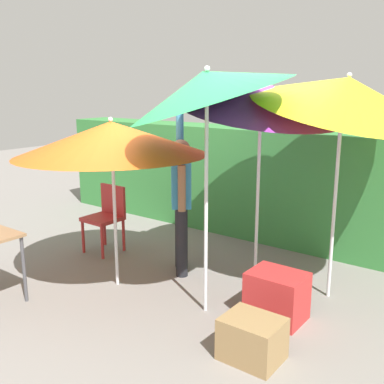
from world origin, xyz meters
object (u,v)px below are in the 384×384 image
object	(u,v)px
umbrella_orange	(263,97)
person_vendor	(181,196)
umbrella_yellow	(346,94)
umbrella_rainbow	(111,139)
umbrella_navy	(207,87)
crate_cardboard	(252,339)
cooler_box	(277,296)
chair_plastic	(107,214)

from	to	relation	value
umbrella_orange	person_vendor	bearing A→B (deg)	-161.42
umbrella_orange	person_vendor	distance (m)	1.47
umbrella_yellow	person_vendor	size ratio (longest dim) A/B	1.36
umbrella_rainbow	umbrella_yellow	distance (m)	2.40
umbrella_navy	crate_cardboard	world-z (taller)	umbrella_navy
umbrella_navy	cooler_box	world-z (taller)	umbrella_navy
umbrella_rainbow	cooler_box	distance (m)	2.32
umbrella_yellow	crate_cardboard	xyz separation A→B (m)	(-0.10, -1.53, -1.94)
umbrella_orange	crate_cardboard	xyz separation A→B (m)	(0.71, -1.37, -1.90)
umbrella_yellow	crate_cardboard	distance (m)	2.47
cooler_box	umbrella_rainbow	bearing A→B (deg)	-167.92
umbrella_yellow	cooler_box	bearing A→B (deg)	-106.92
umbrella_yellow	umbrella_navy	distance (m)	1.41
umbrella_orange	umbrella_yellow	bearing A→B (deg)	10.86
cooler_box	crate_cardboard	size ratio (longest dim) A/B	1.10
umbrella_navy	umbrella_yellow	bearing A→B (deg)	52.51
umbrella_rainbow	umbrella_navy	size ratio (longest dim) A/B	0.78
umbrella_yellow	chair_plastic	xyz separation A→B (m)	(-2.94, -0.49, -1.61)
person_vendor	crate_cardboard	world-z (taller)	person_vendor
umbrella_yellow	umbrella_rainbow	bearing A→B (deg)	-149.75
umbrella_orange	chair_plastic	xyz separation A→B (m)	(-2.13, -0.33, -1.56)
umbrella_yellow	umbrella_navy	bearing A→B (deg)	-127.49
umbrella_navy	person_vendor	size ratio (longest dim) A/B	1.40
person_vendor	chair_plastic	size ratio (longest dim) A/B	2.11
chair_plastic	cooler_box	bearing A→B (deg)	-6.63
chair_plastic	umbrella_orange	bearing A→B (deg)	8.94
crate_cardboard	umbrella_rainbow	bearing A→B (deg)	169.96
umbrella_rainbow	person_vendor	size ratio (longest dim) A/B	1.09
chair_plastic	crate_cardboard	xyz separation A→B (m)	(2.84, -1.04, -0.33)
umbrella_rainbow	umbrella_yellow	bearing A→B (deg)	30.25
umbrella_yellow	cooler_box	xyz separation A→B (m)	(-0.24, -0.80, -1.88)
umbrella_navy	chair_plastic	world-z (taller)	umbrella_navy
umbrella_rainbow	crate_cardboard	xyz separation A→B (m)	(1.93, -0.34, -1.47)
umbrella_orange	cooler_box	bearing A→B (deg)	-48.82
cooler_box	crate_cardboard	bearing A→B (deg)	-78.75
umbrella_navy	cooler_box	size ratio (longest dim) A/B	5.01
umbrella_navy	chair_plastic	size ratio (longest dim) A/B	2.96
umbrella_yellow	crate_cardboard	bearing A→B (deg)	-93.74
umbrella_rainbow	person_vendor	distance (m)	1.08
umbrella_rainbow	chair_plastic	xyz separation A→B (m)	(-0.90, 0.70, -1.14)
cooler_box	chair_plastic	bearing A→B (deg)	173.37
cooler_box	crate_cardboard	xyz separation A→B (m)	(0.14, -0.72, -0.05)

